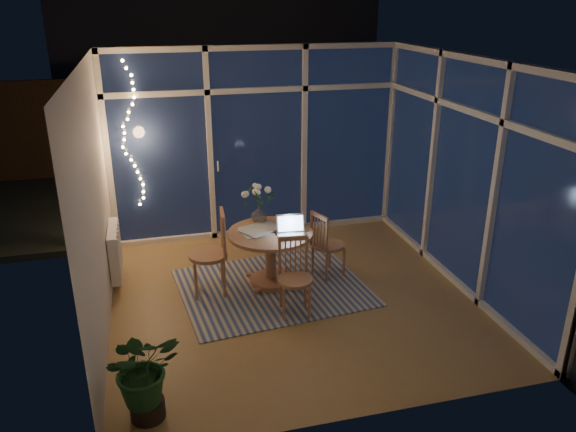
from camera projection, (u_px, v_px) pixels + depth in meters
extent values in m
plane|color=#996D43|center=(295.00, 297.00, 6.34)|extent=(4.00, 4.00, 0.00)
plane|color=white|center=(296.00, 60.00, 5.39)|extent=(4.00, 4.00, 0.00)
cube|color=beige|center=(257.00, 143.00, 7.67)|extent=(4.00, 0.04, 2.60)
cube|color=beige|center=(367.00, 274.00, 4.06)|extent=(4.00, 0.04, 2.60)
cube|color=beige|center=(95.00, 205.00, 5.40)|extent=(0.04, 4.00, 2.60)
cube|color=beige|center=(466.00, 174.00, 6.33)|extent=(0.04, 4.00, 2.60)
cube|color=silver|center=(258.00, 144.00, 7.63)|extent=(4.00, 0.10, 2.60)
cube|color=silver|center=(463.00, 175.00, 6.32)|extent=(0.10, 4.00, 2.60)
cube|color=white|center=(115.00, 251.00, 6.55)|extent=(0.10, 0.70, 0.58)
cube|color=black|center=(253.00, 173.00, 10.98)|extent=(12.00, 6.00, 0.10)
cube|color=#3A2815|center=(222.00, 121.00, 10.97)|extent=(11.00, 0.08, 1.80)
cube|color=#31343B|center=(214.00, 40.00, 13.26)|extent=(7.00, 3.00, 2.20)
sphere|color=black|center=(192.00, 177.00, 9.05)|extent=(0.90, 0.90, 0.90)
cube|color=#BEB29A|center=(273.00, 287.00, 6.55)|extent=(2.26, 1.88, 0.01)
cylinder|color=#9A6445|center=(271.00, 258.00, 6.52)|extent=(1.07, 1.07, 0.67)
cube|color=#9A6445|center=(208.00, 253.00, 6.27)|extent=(0.49, 0.49, 0.99)
cube|color=#9A6445|center=(329.00, 244.00, 6.69)|extent=(0.51, 0.51, 0.85)
cube|color=#9A6445|center=(295.00, 278.00, 5.87)|extent=(0.44, 0.44, 0.85)
imported|color=silver|center=(259.00, 214.00, 6.64)|extent=(0.22, 0.22, 0.21)
imported|color=white|center=(298.00, 223.00, 6.59)|extent=(0.17, 0.17, 0.04)
cube|color=silver|center=(258.00, 229.00, 6.44)|extent=(0.51, 0.46, 0.02)
cube|color=black|center=(280.00, 233.00, 6.36)|extent=(0.13, 0.07, 0.01)
imported|color=#1A4821|center=(144.00, 378.00, 4.40)|extent=(0.64, 0.59, 0.76)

